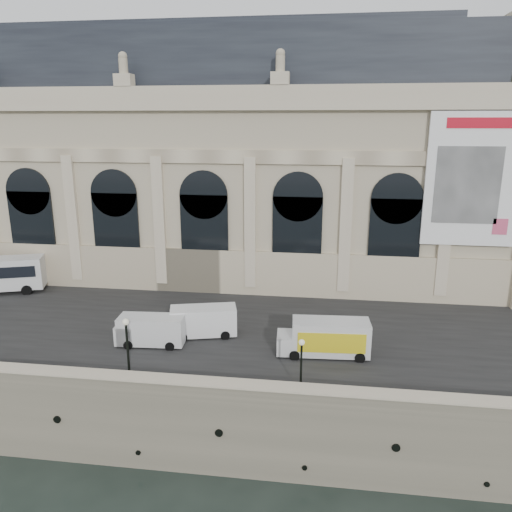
{
  "coord_description": "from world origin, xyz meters",
  "views": [
    {
      "loc": [
        8.64,
        -29.65,
        24.56
      ],
      "look_at": [
        1.6,
        22.0,
        10.43
      ],
      "focal_mm": 35.0,
      "sensor_mm": 36.0,
      "label": 1
    }
  ],
  "objects_px": {
    "lamp_left": "(128,349)",
    "van_c": "(199,322)",
    "box_truck": "(325,338)",
    "lamp_right": "(301,367)",
    "van_b": "(148,330)"
  },
  "relations": [
    {
      "from": "lamp_right",
      "to": "box_truck",
      "type": "bearing_deg",
      "value": 75.14
    },
    {
      "from": "lamp_left",
      "to": "lamp_right",
      "type": "xyz_separation_m",
      "value": [
        12.77,
        -0.47,
        -0.31
      ]
    },
    {
      "from": "lamp_left",
      "to": "lamp_right",
      "type": "relative_size",
      "value": 1.15
    },
    {
      "from": "van_c",
      "to": "lamp_left",
      "type": "distance_m",
      "value": 8.82
    },
    {
      "from": "lamp_left",
      "to": "van_c",
      "type": "bearing_deg",
      "value": 67.52
    },
    {
      "from": "van_b",
      "to": "lamp_left",
      "type": "relative_size",
      "value": 1.24
    },
    {
      "from": "lamp_right",
      "to": "lamp_left",
      "type": "bearing_deg",
      "value": 177.88
    },
    {
      "from": "box_truck",
      "to": "lamp_right",
      "type": "bearing_deg",
      "value": -104.86
    },
    {
      "from": "van_b",
      "to": "lamp_left",
      "type": "xyz_separation_m",
      "value": [
        0.58,
        -5.75,
        1.05
      ]
    },
    {
      "from": "box_truck",
      "to": "van_c",
      "type": "bearing_deg",
      "value": 168.41
    },
    {
      "from": "van_b",
      "to": "box_truck",
      "type": "relative_size",
      "value": 0.78
    },
    {
      "from": "van_c",
      "to": "lamp_right",
      "type": "bearing_deg",
      "value": -42.3
    },
    {
      "from": "lamp_left",
      "to": "lamp_right",
      "type": "bearing_deg",
      "value": -2.12
    },
    {
      "from": "box_truck",
      "to": "lamp_left",
      "type": "height_order",
      "value": "lamp_left"
    },
    {
      "from": "van_c",
      "to": "lamp_left",
      "type": "height_order",
      "value": "lamp_left"
    }
  ]
}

